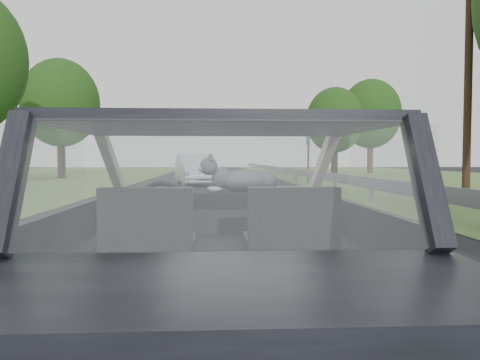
{
  "coord_description": "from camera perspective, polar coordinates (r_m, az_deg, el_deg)",
  "views": [
    {
      "loc": [
        -0.04,
        -2.92,
        1.24
      ],
      "look_at": [
        0.16,
        0.56,
        1.09
      ],
      "focal_mm": 35.0,
      "sensor_mm": 36.0,
      "label": 1
    }
  ],
  "objects": [
    {
      "name": "tree_6",
      "position": [
        32.69,
        -21.01,
        6.8
      ],
      "size": [
        5.85,
        5.85,
        7.51
      ],
      "primitive_type": null,
      "rotation": [
        0.0,
        0.0,
        0.2
      ],
      "color": "#1B3A11",
      "rests_on": "ground"
    },
    {
      "name": "steering_wheel",
      "position": [
        3.29,
        -9.57,
        -3.11
      ],
      "size": [
        0.36,
        0.36,
        0.04
      ],
      "primitive_type": "torus",
      "color": "black",
      "rests_on": "dashboard"
    },
    {
      "name": "utility_pole",
      "position": [
        17.77,
        26.07,
        11.29
      ],
      "size": [
        0.27,
        0.27,
        8.04
      ],
      "primitive_type": "cylinder",
      "rotation": [
        0.0,
        0.0,
        0.04
      ],
      "color": "black",
      "rests_on": "ground"
    },
    {
      "name": "guardrail",
      "position": [
        13.65,
        15.29,
        -0.31
      ],
      "size": [
        0.05,
        90.0,
        0.32
      ],
      "primitive_type": "cube",
      "color": "gray",
      "rests_on": "ground"
    },
    {
      "name": "driver_seat",
      "position": [
        2.68,
        -11.03,
        -5.26
      ],
      "size": [
        0.5,
        0.72,
        0.42
      ],
      "primitive_type": "cube",
      "color": "black",
      "rests_on": "subject_car"
    },
    {
      "name": "dashboard",
      "position": [
        3.57,
        -2.63,
        -3.76
      ],
      "size": [
        1.58,
        0.45,
        0.3
      ],
      "primitive_type": "cube",
      "color": "black",
      "rests_on": "subject_car"
    },
    {
      "name": "tree_2",
      "position": [
        34.61,
        11.46,
        5.63
      ],
      "size": [
        5.36,
        5.36,
        6.25
      ],
      "primitive_type": null,
      "rotation": [
        0.0,
        0.0,
        0.38
      ],
      "color": "#1B3A11",
      "rests_on": "ground"
    },
    {
      "name": "subject_car",
      "position": [
        2.97,
        -2.5,
        -7.49
      ],
      "size": [
        1.8,
        4.0,
        1.45
      ],
      "primitive_type": "cube",
      "color": "black",
      "rests_on": "ground"
    },
    {
      "name": "ground",
      "position": [
        3.18,
        -2.47,
        -20.48
      ],
      "size": [
        140.0,
        140.0,
        0.0
      ],
      "primitive_type": "plane",
      "color": "black",
      "rests_on": "ground"
    },
    {
      "name": "cat",
      "position": [
        3.51,
        0.75,
        0.1
      ],
      "size": [
        0.65,
        0.3,
        0.28
      ],
      "primitive_type": "ellipsoid",
      "rotation": [
        0.0,
        0.0,
        0.17
      ],
      "color": "gray",
      "rests_on": "dashboard"
    },
    {
      "name": "other_car",
      "position": [
        22.16,
        -5.37,
        1.26
      ],
      "size": [
        2.59,
        4.78,
        1.49
      ],
      "primitive_type": "imported",
      "rotation": [
        0.0,
        0.0,
        0.18
      ],
      "color": "silver",
      "rests_on": "ground"
    },
    {
      "name": "highway_sign",
      "position": [
        24.26,
        8.32,
        2.69
      ],
      "size": [
        0.45,
        1.02,
        2.61
      ],
      "primitive_type": "cube",
      "rotation": [
        0.0,
        0.0,
        -0.35
      ],
      "color": "#1A5C2B",
      "rests_on": "ground"
    },
    {
      "name": "tree_3",
      "position": [
        43.43,
        15.62,
        6.18
      ],
      "size": [
        6.82,
        6.82,
        8.11
      ],
      "primitive_type": null,
      "rotation": [
        0.0,
        0.0,
        0.34
      ],
      "color": "#1B3A11",
      "rests_on": "ground"
    },
    {
      "name": "passenger_seat",
      "position": [
        2.69,
        6.16,
        -5.2
      ],
      "size": [
        0.5,
        0.72,
        0.42
      ],
      "primitive_type": "cube",
      "color": "black",
      "rests_on": "subject_car"
    }
  ]
}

